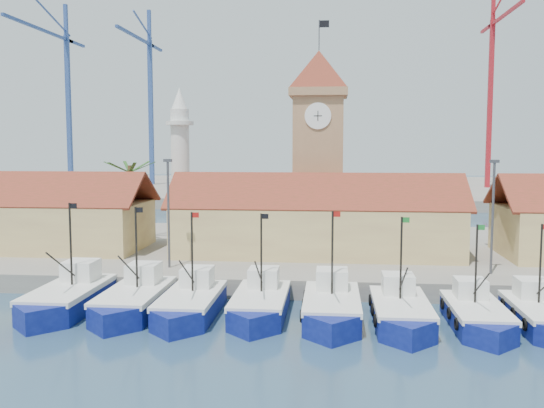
# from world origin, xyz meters

# --- Properties ---
(ground) EXTENTS (400.00, 400.00, 0.00)m
(ground) POSITION_xyz_m (0.00, 0.00, 0.00)
(ground) COLOR #1D394F
(ground) RESTS_ON ground
(quay) EXTENTS (140.00, 32.00, 1.50)m
(quay) POSITION_xyz_m (0.00, 24.00, 0.75)
(quay) COLOR gray
(quay) RESTS_ON ground
(terminal) EXTENTS (240.00, 80.00, 2.00)m
(terminal) POSITION_xyz_m (0.00, 110.00, 1.00)
(terminal) COLOR gray
(terminal) RESTS_ON ground
(boat_0) EXTENTS (3.87, 10.62, 8.03)m
(boat_0) POSITION_xyz_m (-17.04, 3.36, 0.83)
(boat_0) COLOR navy
(boat_0) RESTS_ON ground
(boat_1) EXTENTS (3.75, 10.28, 7.78)m
(boat_1) POSITION_xyz_m (-12.22, 3.31, 0.80)
(boat_1) COLOR navy
(boat_1) RESTS_ON ground
(boat_2) EXTENTS (3.62, 9.91, 7.50)m
(boat_2) POSITION_xyz_m (-8.12, 2.88, 0.78)
(boat_2) COLOR navy
(boat_2) RESTS_ON ground
(boat_3) EXTENTS (3.57, 9.78, 7.40)m
(boat_3) POSITION_xyz_m (-3.38, 3.35, 0.77)
(boat_3) COLOR navy
(boat_3) RESTS_ON ground
(boat_4) EXTENTS (3.71, 10.16, 7.69)m
(boat_4) POSITION_xyz_m (1.49, 2.83, 0.79)
(boat_4) COLOR navy
(boat_4) RESTS_ON ground
(boat_5) EXTENTS (3.57, 9.79, 7.40)m
(boat_5) POSITION_xyz_m (5.98, 2.28, 0.77)
(boat_5) COLOR navy
(boat_5) RESTS_ON ground
(boat_6) EXTENTS (3.36, 9.21, 6.97)m
(boat_6) POSITION_xyz_m (10.74, 2.15, 0.72)
(boat_6) COLOR navy
(boat_6) RESTS_ON ground
(boat_7) EXTENTS (3.38, 9.27, 7.02)m
(boat_7) POSITION_xyz_m (14.84, 2.45, 0.73)
(boat_7) COLOR navy
(boat_7) RESTS_ON ground
(hall_center) EXTENTS (27.04, 10.13, 7.61)m
(hall_center) POSITION_xyz_m (0.00, 20.00, 3.99)
(hall_center) COLOR #DEC579
(hall_center) RESTS_ON quay
(clock_tower) EXTENTS (5.80, 5.80, 22.70)m
(clock_tower) POSITION_xyz_m (0.00, 26.00, 11.96)
(clock_tower) COLOR #A37B54
(clock_tower) RESTS_ON quay
(minaret) EXTENTS (3.00, 3.00, 16.30)m
(minaret) POSITION_xyz_m (-15.00, 28.00, 9.73)
(minaret) COLOR silver
(minaret) RESTS_ON quay
(palm_tree) EXTENTS (5.60, 5.03, 8.39)m
(palm_tree) POSITION_xyz_m (-20.00, 26.00, 6.25)
(palm_tree) COLOR brown
(palm_tree) RESTS_ON quay
(lamp_posts) EXTENTS (80.70, 0.25, 9.03)m
(lamp_posts) POSITION_xyz_m (0.50, 12.00, 6.48)
(lamp_posts) COLOR #3F3F44
(lamp_posts) RESTS_ON quay
(crane_blue_far) EXTENTS (1.00, 37.77, 42.08)m
(crane_blue_far) POSITION_xyz_m (-60.44, 99.80, 25.76)
(crane_blue_far) COLOR #2C4889
(crane_blue_far) RESTS_ON terminal
(crane_blue_near) EXTENTS (1.00, 32.54, 41.71)m
(crane_blue_near) POSITION_xyz_m (-42.41, 106.60, 25.14)
(crane_blue_near) COLOR #2C4889
(crane_blue_near) RESTS_ON terminal
(crane_red_right) EXTENTS (1.00, 31.90, 44.36)m
(crane_red_right) POSITION_xyz_m (36.67, 103.76, 26.55)
(crane_red_right) COLOR #A81922
(crane_red_right) RESTS_ON terminal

